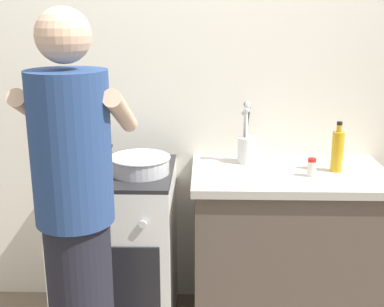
{
  "coord_description": "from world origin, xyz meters",
  "views": [
    {
      "loc": [
        0.11,
        -2.25,
        1.67
      ],
      "look_at": [
        0.05,
        0.12,
        1.0
      ],
      "focal_mm": 46.28,
      "sensor_mm": 36.0,
      "label": 1
    }
  ],
  "objects_px": {
    "utensil_crock": "(247,144)",
    "person": "(77,229)",
    "stove_range": "(118,250)",
    "mixing_bowl": "(140,164)",
    "spice_bottle": "(312,167)",
    "oil_bottle": "(337,151)",
    "pot": "(88,156)"
  },
  "relations": [
    {
      "from": "stove_range",
      "to": "person",
      "type": "height_order",
      "value": "person"
    },
    {
      "from": "spice_bottle",
      "to": "person",
      "type": "xyz_separation_m",
      "value": [
        -1.03,
        -0.57,
        -0.08
      ]
    },
    {
      "from": "stove_range",
      "to": "mixing_bowl",
      "type": "relative_size",
      "value": 2.93
    },
    {
      "from": "utensil_crock",
      "to": "oil_bottle",
      "type": "relative_size",
      "value": 1.3
    },
    {
      "from": "mixing_bowl",
      "to": "oil_bottle",
      "type": "relative_size",
      "value": 1.2
    },
    {
      "from": "oil_bottle",
      "to": "spice_bottle",
      "type": "bearing_deg",
      "value": -149.07
    },
    {
      "from": "stove_range",
      "to": "mixing_bowl",
      "type": "height_order",
      "value": "mixing_bowl"
    },
    {
      "from": "person",
      "to": "oil_bottle",
      "type": "bearing_deg",
      "value": 29.13
    },
    {
      "from": "spice_bottle",
      "to": "mixing_bowl",
      "type": "bearing_deg",
      "value": 178.04
    },
    {
      "from": "oil_bottle",
      "to": "person",
      "type": "relative_size",
      "value": 0.15
    },
    {
      "from": "stove_range",
      "to": "person",
      "type": "bearing_deg",
      "value": -93.17
    },
    {
      "from": "mixing_bowl",
      "to": "pot",
      "type": "bearing_deg",
      "value": 164.73
    },
    {
      "from": "mixing_bowl",
      "to": "person",
      "type": "xyz_separation_m",
      "value": [
        -0.18,
        -0.59,
        -0.09
      ]
    },
    {
      "from": "stove_range",
      "to": "spice_bottle",
      "type": "xyz_separation_m",
      "value": [
        0.99,
        -0.07,
        0.5
      ]
    },
    {
      "from": "oil_bottle",
      "to": "person",
      "type": "xyz_separation_m",
      "value": [
        -1.17,
        -0.65,
        -0.15
      ]
    },
    {
      "from": "stove_range",
      "to": "mixing_bowl",
      "type": "distance_m",
      "value": 0.52
    },
    {
      "from": "mixing_bowl",
      "to": "stove_range",
      "type": "bearing_deg",
      "value": 163.99
    },
    {
      "from": "stove_range",
      "to": "utensil_crock",
      "type": "xyz_separation_m",
      "value": [
        0.69,
        0.16,
        0.55
      ]
    },
    {
      "from": "stove_range",
      "to": "mixing_bowl",
      "type": "bearing_deg",
      "value": -16.01
    },
    {
      "from": "stove_range",
      "to": "person",
      "type": "distance_m",
      "value": 0.76
    },
    {
      "from": "pot",
      "to": "spice_bottle",
      "type": "relative_size",
      "value": 2.8
    },
    {
      "from": "pot",
      "to": "mixing_bowl",
      "type": "distance_m",
      "value": 0.29
    },
    {
      "from": "spice_bottle",
      "to": "oil_bottle",
      "type": "relative_size",
      "value": 0.36
    },
    {
      "from": "pot",
      "to": "person",
      "type": "bearing_deg",
      "value": -81.12
    },
    {
      "from": "spice_bottle",
      "to": "oil_bottle",
      "type": "distance_m",
      "value": 0.18
    },
    {
      "from": "stove_range",
      "to": "utensil_crock",
      "type": "height_order",
      "value": "utensil_crock"
    },
    {
      "from": "stove_range",
      "to": "pot",
      "type": "height_order",
      "value": "pot"
    },
    {
      "from": "pot",
      "to": "utensil_crock",
      "type": "height_order",
      "value": "utensil_crock"
    },
    {
      "from": "mixing_bowl",
      "to": "utensil_crock",
      "type": "distance_m",
      "value": 0.58
    },
    {
      "from": "pot",
      "to": "mixing_bowl",
      "type": "relative_size",
      "value": 0.84
    },
    {
      "from": "utensil_crock",
      "to": "person",
      "type": "bearing_deg",
      "value": -132.43
    },
    {
      "from": "person",
      "to": "pot",
      "type": "bearing_deg",
      "value": 98.88
    }
  ]
}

